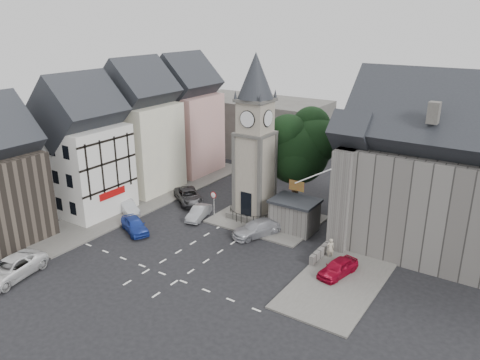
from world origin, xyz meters
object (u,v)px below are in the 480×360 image
Objects in this scene: clock_tower at (255,139)px; stone_shelter at (295,215)px; pedestrian at (330,248)px; car_west_blue at (135,225)px; car_east_red at (338,268)px.

clock_tower is 8.15m from stone_shelter.
stone_shelter is at bearing -73.88° from pedestrian.
clock_tower is 3.78× the size of stone_shelter.
car_west_blue is (-12.30, -8.77, -0.83)m from stone_shelter.
clock_tower is 14.03m from car_west_blue.
clock_tower is at bearing 165.36° from car_east_red.
pedestrian reaches higher than car_east_red.
clock_tower reaches higher than car_west_blue.
car_east_red is (19.00, 3.21, -0.05)m from car_west_blue.
car_east_red is (11.50, -6.04, -7.45)m from clock_tower.
pedestrian is (-1.63, 2.28, 0.23)m from car_east_red.
clock_tower reaches higher than car_east_red.
pedestrian is at bearing -32.89° from stone_shelter.
car_west_blue is at bearing -144.52° from stone_shelter.
car_west_blue is 18.22m from pedestrian.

